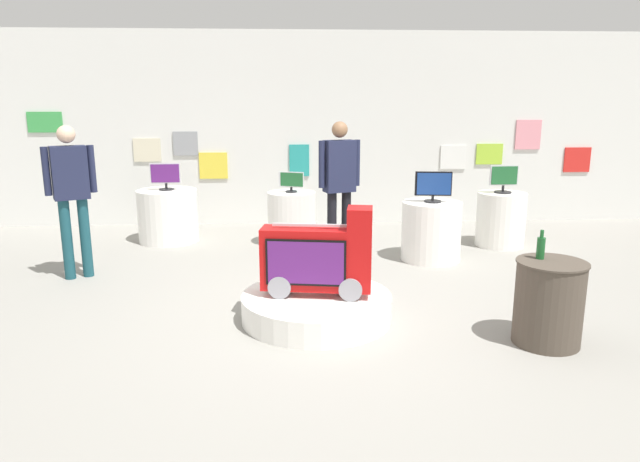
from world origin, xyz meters
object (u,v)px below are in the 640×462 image
at_px(novelty_firetruck_tv, 318,260).
at_px(tv_on_far_right, 166,176).
at_px(main_display_pedestal, 316,307).
at_px(tv_on_center_rear, 504,179).
at_px(tv_on_left_rear, 433,186).
at_px(shopper_browsing_rear, 339,181).
at_px(tv_on_right_rear, 291,181).
at_px(side_table_round, 549,302).
at_px(shopper_browsing_near_truck, 71,190).
at_px(display_pedestal_center_rear, 501,219).
at_px(bottle_on_side_table, 541,247).
at_px(display_pedestal_right_rear, 292,219).
at_px(display_pedestal_far_right, 168,216).
at_px(display_pedestal_left_rear, 431,231).

distance_m(novelty_firetruck_tv, tv_on_far_right, 3.84).
bearing_deg(main_display_pedestal, novelty_firetruck_tv, -28.15).
bearing_deg(tv_on_center_rear, tv_on_left_rear, -150.02).
bearing_deg(shopper_browsing_rear, novelty_firetruck_tv, -100.64).
height_order(tv_on_right_rear, tv_on_far_right, tv_on_far_right).
bearing_deg(side_table_round, main_display_pedestal, 161.21).
distance_m(tv_on_center_rear, side_table_round, 3.49).
height_order(main_display_pedestal, shopper_browsing_near_truck, shopper_browsing_near_truck).
xyz_separation_m(display_pedestal_center_rear, tv_on_right_rear, (-2.98, 0.22, 0.54)).
xyz_separation_m(bottle_on_side_table, shopper_browsing_near_truck, (-4.61, 2.05, 0.21)).
relative_size(main_display_pedestal, display_pedestal_right_rear, 1.86).
height_order(novelty_firetruck_tv, display_pedestal_right_rear, novelty_firetruck_tv).
bearing_deg(side_table_round, bottle_on_side_table, 126.38).
bearing_deg(display_pedestal_right_rear, shopper_browsing_near_truck, -150.54).
bearing_deg(shopper_browsing_rear, tv_on_far_right, 152.82).
xyz_separation_m(main_display_pedestal, shopper_browsing_rear, (0.39, 1.98, 0.93)).
relative_size(display_pedestal_right_rear, tv_on_far_right, 1.75).
xyz_separation_m(display_pedestal_center_rear, display_pedestal_far_right, (-4.80, 0.55, 0.00)).
height_order(tv_on_center_rear, display_pedestal_right_rear, tv_on_center_rear).
height_order(side_table_round, bottle_on_side_table, bottle_on_side_table).
bearing_deg(bottle_on_side_table, display_pedestal_left_rear, 96.15).
distance_m(display_pedestal_center_rear, tv_on_center_rear, 0.59).
distance_m(tv_on_left_rear, tv_on_center_rear, 1.36).
distance_m(novelty_firetruck_tv, side_table_round, 2.05).
bearing_deg(display_pedestal_left_rear, display_pedestal_far_right, 161.36).
height_order(display_pedestal_left_rear, shopper_browsing_near_truck, shopper_browsing_near_truck).
relative_size(novelty_firetruck_tv, tv_on_center_rear, 2.64).
distance_m(tv_on_center_rear, shopper_browsing_rear, 2.48).
xyz_separation_m(display_pedestal_center_rear, side_table_round, (-0.83, -3.34, -0.01)).
bearing_deg(side_table_round, display_pedestal_far_right, 135.62).
height_order(tv_on_left_rear, display_pedestal_far_right, tv_on_left_rear).
height_order(main_display_pedestal, display_pedestal_far_right, display_pedestal_far_right).
bearing_deg(main_display_pedestal, side_table_round, -18.79).
xyz_separation_m(display_pedestal_left_rear, tv_on_right_rear, (-1.81, 0.90, 0.54)).
bearing_deg(display_pedestal_left_rear, display_pedestal_center_rear, 29.96).
distance_m(display_pedestal_right_rear, bottle_on_side_table, 4.07).
xyz_separation_m(tv_on_left_rear, display_pedestal_center_rear, (1.18, 0.68, -0.59)).
relative_size(display_pedestal_center_rear, tv_on_right_rear, 2.17).
bearing_deg(display_pedestal_far_right, display_pedestal_left_rear, -18.64).
bearing_deg(display_pedestal_left_rear, side_table_round, -82.60).
relative_size(tv_on_center_rear, display_pedestal_far_right, 0.46).
bearing_deg(novelty_firetruck_tv, tv_on_center_rear, 44.24).
height_order(main_display_pedestal, display_pedestal_right_rear, display_pedestal_right_rear).
bearing_deg(tv_on_left_rear, display_pedestal_far_right, 161.31).
xyz_separation_m(main_display_pedestal, tv_on_far_right, (-2.03, 3.22, 0.85)).
height_order(tv_on_center_rear, shopper_browsing_near_truck, shopper_browsing_near_truck).
bearing_deg(display_pedestal_right_rear, display_pedestal_left_rear, -26.53).
bearing_deg(tv_on_far_right, novelty_firetruck_tv, -57.67).
bearing_deg(novelty_firetruck_tv, tv_on_right_rear, 94.41).
height_order(display_pedestal_right_rear, side_table_round, display_pedestal_right_rear).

